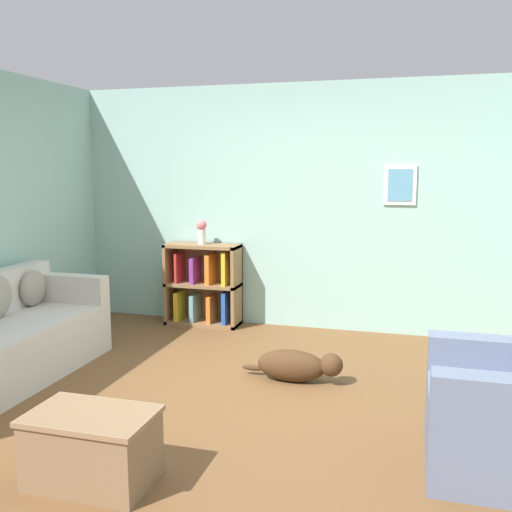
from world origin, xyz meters
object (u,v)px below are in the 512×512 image
Objects in this scene: bookshelf at (204,286)px; vase at (202,230)px; coffee_table at (92,445)px; dog at (297,365)px.

vase reaches higher than bookshelf.
coffee_table is at bearing -79.88° from bookshelf.
coffee_table is 0.81× the size of dog.
vase is (-0.02, -0.02, 0.62)m from bookshelf.
coffee_table is 1.94m from dog.
dog is at bearing -46.18° from vase.
bookshelf is at bearing 100.12° from coffee_table.
bookshelf is 1.31× the size of coffee_table.
vase is at bearing -128.26° from bookshelf.
vase is at bearing 100.44° from coffee_table.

